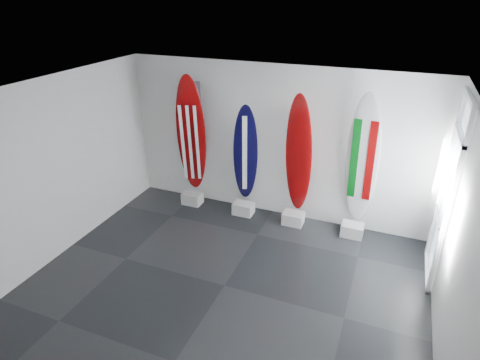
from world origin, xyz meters
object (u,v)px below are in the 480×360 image
at_px(surfboard_navy, 246,154).
at_px(surfboard_italy, 362,161).
at_px(surfboard_usa, 191,135).
at_px(surfboard_swiss, 299,155).

xyz_separation_m(surfboard_navy, surfboard_italy, (2.18, 0.00, 0.21)).
bearing_deg(surfboard_usa, surfboard_swiss, -18.46).
relative_size(surfboard_usa, surfboard_swiss, 1.09).
bearing_deg(surfboard_italy, surfboard_swiss, -173.80).
distance_m(surfboard_navy, surfboard_italy, 2.19).
bearing_deg(surfboard_navy, surfboard_swiss, -19.35).
bearing_deg(surfboard_navy, surfboard_italy, -19.35).
xyz_separation_m(surfboard_usa, surfboard_swiss, (2.22, 0.00, -0.09)).
bearing_deg(surfboard_swiss, surfboard_usa, -168.19).
distance_m(surfboard_usa, surfboard_italy, 3.36).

